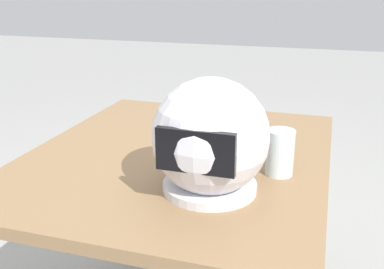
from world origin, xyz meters
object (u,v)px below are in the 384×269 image
object	(u,v)px
pizza	(203,123)
drinking_glass	(280,152)
dining_table	(179,182)
motorcycle_helmet	(210,139)

from	to	relation	value
pizza	drinking_glass	distance (m)	0.39
dining_table	drinking_glass	bearing A→B (deg)	167.51
pizza	drinking_glass	bearing A→B (deg)	135.54
pizza	dining_table	bearing A→B (deg)	86.88
motorcycle_helmet	drinking_glass	bearing A→B (deg)	-135.46
dining_table	pizza	distance (m)	0.24
motorcycle_helmet	drinking_glass	world-z (taller)	motorcycle_helmet
dining_table	motorcycle_helmet	size ratio (longest dim) A/B	3.65
dining_table	motorcycle_helmet	distance (m)	0.33
pizza	motorcycle_helmet	xyz separation A→B (m)	(-0.13, 0.41, 0.10)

